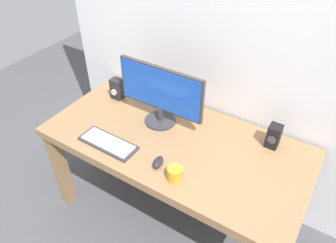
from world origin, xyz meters
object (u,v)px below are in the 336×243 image
Objects in this scene: speaker_right at (274,136)px; audio_controller at (117,89)px; desk at (175,151)px; monitor at (161,93)px; mouse at (158,162)px; coffee_mug at (175,174)px; keyboard_primary at (108,143)px.

speaker_right is 1.11m from audio_controller.
desk is 2.79× the size of monitor.
coffee_mug is at bearing -27.76° from mouse.
keyboard_primary is (-0.15, -0.36, -0.21)m from monitor.
monitor is at bearing 148.28° from desk.
audio_controller is 1.86× the size of coffee_mug.
mouse is at bearing 2.95° from keyboard_primary.
mouse is at bearing -59.11° from monitor.
monitor reaches higher than speaker_right.
speaker_right is at bearing 31.53° from keyboard_primary.
keyboard_primary is 0.99m from speaker_right.
monitor is 0.44m from audio_controller.
keyboard_primary is 2.40× the size of audio_controller.
desk is 16.95× the size of mouse.
audio_controller is (-0.61, 0.40, 0.06)m from mouse.
coffee_mug is (0.34, -0.38, -0.18)m from monitor.
mouse is 0.14m from coffee_mug.
audio_controller reaches higher than keyboard_primary.
coffee_mug is at bearing -123.63° from speaker_right.
speaker_right is 1.81× the size of coffee_mug.
keyboard_primary is 4.47× the size of coffee_mug.
mouse is at bearing -82.84° from desk.
keyboard_primary is at bearing -148.47° from speaker_right.
desk is 0.38m from monitor.
desk is at bearing 85.38° from mouse.
mouse reaches higher than desk.
coffee_mug is (-0.36, -0.54, -0.03)m from speaker_right.
mouse is 0.64× the size of speaker_right.
keyboard_primary is (-0.32, -0.25, 0.11)m from desk.
mouse is (0.35, 0.02, 0.01)m from keyboard_primary.
desk is 4.41× the size of keyboard_primary.
desk is 0.61m from speaker_right.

